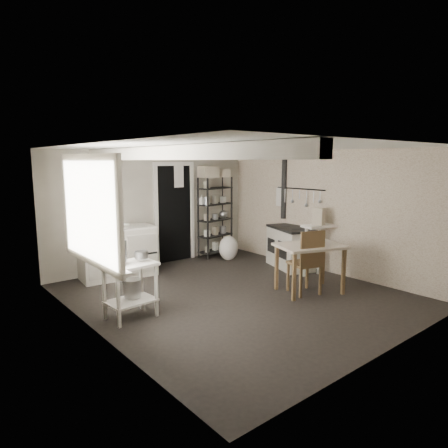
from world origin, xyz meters
TOP-DOWN VIEW (x-y plane):
  - floor at (0.00, 0.00)m, footprint 5.00×5.00m
  - ceiling at (0.00, 0.00)m, footprint 5.00×5.00m
  - wall_back at (0.00, 2.50)m, footprint 4.50×0.02m
  - wall_front at (0.00, -2.50)m, footprint 4.50×0.02m
  - wall_left at (-2.25, 0.00)m, footprint 0.02×5.00m
  - wall_right at (2.25, 0.00)m, footprint 0.02×5.00m
  - window at (-2.22, 0.20)m, footprint 0.12×1.76m
  - doorway at (0.45, 2.47)m, footprint 0.96×0.10m
  - ceiling_beam at (-1.20, 0.00)m, footprint 0.18×5.00m
  - wallpaper_panel at (2.24, 0.00)m, footprint 0.01×5.00m
  - utensil_rail at (2.19, 0.60)m, footprint 0.06×1.20m
  - prep_table at (-1.71, 0.20)m, footprint 0.69×0.51m
  - stockpot at (-1.86, 0.23)m, footprint 0.31×0.31m
  - saucepan at (-1.54, 0.18)m, footprint 0.23×0.23m
  - bucket at (-1.64, 0.26)m, footprint 0.30×0.30m
  - base_cabinets at (-1.00, 2.11)m, footprint 1.45×0.73m
  - mixing_bowl at (-0.87, 2.08)m, footprint 0.32×0.32m
  - counter_cup at (-1.30, 2.03)m, footprint 0.13×0.13m
  - shelf_rack at (1.40, 2.31)m, footprint 0.87×0.46m
  - shelf_jar at (1.06, 2.34)m, footprint 0.11×0.11m
  - storage_box_a at (1.17, 2.25)m, footprint 0.38×0.34m
  - storage_box_b at (1.60, 2.29)m, footprint 0.36×0.35m
  - stove at (1.92, 0.56)m, footprint 0.87×1.16m
  - stovepipe at (2.21, 1.03)m, footprint 0.11×0.11m
  - side_ledge at (1.95, -0.08)m, footprint 0.67×0.45m
  - oats_box at (1.95, -0.07)m, footprint 0.15×0.22m
  - work_table at (1.01, -0.64)m, footprint 1.21×1.02m
  - table_cup at (1.15, -0.72)m, footprint 0.11×0.11m
  - chair at (0.90, -0.62)m, footprint 0.54×0.56m
  - flour_sack at (1.35, 1.79)m, footprint 0.45×0.38m
  - floor_crock at (1.65, 0.01)m, footprint 0.12×0.12m

SIDE VIEW (x-z plane):
  - floor at x=0.00m, z-range 0.00..0.00m
  - floor_crock at x=1.65m, z-range 0.01..0.14m
  - flour_sack at x=1.35m, z-range -0.02..0.50m
  - work_table at x=1.01m, z-range -0.01..0.77m
  - bucket at x=-1.64m, z-range 0.26..0.51m
  - prep_table at x=-1.71m, z-range 0.02..0.78m
  - side_ledge at x=1.95m, z-range -0.04..0.90m
  - stove at x=1.92m, z-range 0.04..0.84m
  - base_cabinets at x=-1.00m, z-range 0.00..0.92m
  - chair at x=0.90m, z-range -0.04..1.01m
  - table_cup at x=1.15m, z-range 0.76..0.85m
  - saucepan at x=-1.54m, z-range 0.80..0.90m
  - stockpot at x=-1.86m, z-range 0.80..1.08m
  - shelf_rack at x=1.40m, z-range 0.08..1.82m
  - mixing_bowl at x=-0.87m, z-range 0.92..0.99m
  - counter_cup at x=-1.30m, z-range 0.92..1.01m
  - doorway at x=0.45m, z-range -0.04..2.04m
  - oats_box at x=1.95m, z-range 0.86..1.16m
  - wall_back at x=0.00m, z-range 0.00..2.30m
  - wall_front at x=0.00m, z-range 0.00..2.30m
  - wall_left at x=-2.25m, z-range 0.00..2.30m
  - wall_right at x=2.25m, z-range 0.00..2.30m
  - wallpaper_panel at x=2.24m, z-range 0.00..2.30m
  - shelf_jar at x=1.06m, z-range 1.27..1.48m
  - window at x=-2.22m, z-range 0.86..2.14m
  - utensil_rail at x=2.19m, z-range 1.33..1.77m
  - stovepipe at x=2.21m, z-range 0.91..2.27m
  - storage_box_b at x=1.60m, z-range 1.90..2.08m
  - storage_box_a at x=1.17m, z-range 1.89..2.13m
  - ceiling_beam at x=-1.20m, z-range 2.11..2.29m
  - ceiling at x=0.00m, z-range 2.30..2.30m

